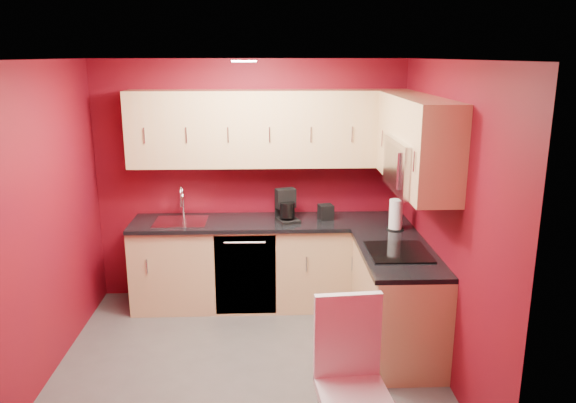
{
  "coord_description": "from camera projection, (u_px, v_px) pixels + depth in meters",
  "views": [
    {
      "loc": [
        0.18,
        -4.25,
        2.53
      ],
      "look_at": [
        0.36,
        0.55,
        1.27
      ],
      "focal_mm": 35.0,
      "sensor_mm": 36.0,
      "label": 1
    }
  ],
  "objects": [
    {
      "name": "countertop_right",
      "position": [
        398.0,
        253.0,
        4.79
      ],
      "size": [
        0.63,
        1.27,
        0.04
      ],
      "primitive_type": "cube",
      "color": "black",
      "rests_on": "base_cabinets_right"
    },
    {
      "name": "wall_front",
      "position": [
        235.0,
        304.0,
        2.98
      ],
      "size": [
        3.2,
        0.0,
        3.2
      ],
      "primitive_type": "plane",
      "rotation": [
        -1.57,
        0.0,
        0.0
      ],
      "color": "maroon",
      "rests_on": "floor"
    },
    {
      "name": "napkin_holder",
      "position": [
        326.0,
        212.0,
        5.71
      ],
      "size": [
        0.17,
        0.17,
        0.15
      ],
      "primitive_type": null,
      "rotation": [
        0.0,
        0.0,
        0.22
      ],
      "color": "black",
      "rests_on": "countertop_back"
    },
    {
      "name": "countertop_back",
      "position": [
        270.0,
        222.0,
        5.67
      ],
      "size": [
        2.8,
        0.63,
        0.04
      ],
      "primitive_type": "cube",
      "color": "black",
      "rests_on": "base_cabinets_back"
    },
    {
      "name": "coffee_maker",
      "position": [
        288.0,
        206.0,
        5.59
      ],
      "size": [
        0.27,
        0.31,
        0.33
      ],
      "primitive_type": null,
      "rotation": [
        0.0,
        0.0,
        0.33
      ],
      "color": "black",
      "rests_on": "countertop_back"
    },
    {
      "name": "dining_chair",
      "position": [
        354.0,
        387.0,
        3.48
      ],
      "size": [
        0.47,
        0.49,
        1.08
      ],
      "primitive_type": null,
      "rotation": [
        0.0,
        0.0,
        0.09
      ],
      "color": "white",
      "rests_on": "floor"
    },
    {
      "name": "microwave",
      "position": [
        417.0,
        165.0,
        4.57
      ],
      "size": [
        0.42,
        0.76,
        0.42
      ],
      "color": "silver",
      "rests_on": "upper_cabinets_right"
    },
    {
      "name": "ceiling",
      "position": [
        242.0,
        60.0,
        4.11
      ],
      "size": [
        3.2,
        3.2,
        0.0
      ],
      "primitive_type": "plane",
      "rotation": [
        3.14,
        0.0,
        0.0
      ],
      "color": "white",
      "rests_on": "wall_back"
    },
    {
      "name": "wall_left",
      "position": [
        40.0,
        225.0,
        4.38
      ],
      "size": [
        0.0,
        3.0,
        3.0
      ],
      "primitive_type": "plane",
      "rotation": [
        1.57,
        0.0,
        1.57
      ],
      "color": "maroon",
      "rests_on": "floor"
    },
    {
      "name": "upper_cabinets_right",
      "position": [
        415.0,
        134.0,
        4.75
      ],
      "size": [
        0.35,
        1.55,
        0.75
      ],
      "color": "#D6B179",
      "rests_on": "wall_right"
    },
    {
      "name": "cooktop",
      "position": [
        398.0,
        252.0,
        4.75
      ],
      "size": [
        0.5,
        0.55,
        0.01
      ],
      "primitive_type": "cube",
      "color": "black",
      "rests_on": "countertop_right"
    },
    {
      "name": "floor",
      "position": [
        248.0,
        364.0,
        4.75
      ],
      "size": [
        3.2,
        3.2,
        0.0
      ],
      "primitive_type": "plane",
      "color": "#504D4B",
      "rests_on": "ground"
    },
    {
      "name": "base_cabinets_right",
      "position": [
        397.0,
        301.0,
        4.92
      ],
      "size": [
        0.6,
        1.3,
        0.87
      ],
      "primitive_type": "cube",
      "color": "tan",
      "rests_on": "floor"
    },
    {
      "name": "wall_right",
      "position": [
        446.0,
        220.0,
        4.49
      ],
      "size": [
        0.0,
        3.0,
        3.0
      ],
      "primitive_type": "plane",
      "rotation": [
        1.57,
        0.0,
        -1.57
      ],
      "color": "maroon",
      "rests_on": "floor"
    },
    {
      "name": "dishwasher_front",
      "position": [
        245.0,
        275.0,
        5.52
      ],
      "size": [
        0.6,
        0.02,
        0.82
      ],
      "primitive_type": "cube",
      "color": "black",
      "rests_on": "base_cabinets_back"
    },
    {
      "name": "downlight",
      "position": [
        244.0,
        61.0,
        4.41
      ],
      "size": [
        0.2,
        0.2,
        0.01
      ],
      "primitive_type": "cylinder",
      "color": "white",
      "rests_on": "ceiling"
    },
    {
      "name": "upper_cabinets_back",
      "position": [
        270.0,
        128.0,
        5.57
      ],
      "size": [
        2.8,
        0.35,
        0.75
      ],
      "primitive_type": "cube",
      "color": "#D6B179",
      "rests_on": "wall_back"
    },
    {
      "name": "sink",
      "position": [
        181.0,
        218.0,
        5.65
      ],
      "size": [
        0.52,
        0.42,
        0.35
      ],
      "color": "silver",
      "rests_on": "countertop_back"
    },
    {
      "name": "base_cabinets_back",
      "position": [
        271.0,
        264.0,
        5.8
      ],
      "size": [
        2.8,
        0.6,
        0.87
      ],
      "primitive_type": "cube",
      "color": "tan",
      "rests_on": "floor"
    },
    {
      "name": "wall_back",
      "position": [
        251.0,
        181.0,
        5.88
      ],
      "size": [
        3.2,
        0.0,
        3.2
      ],
      "primitive_type": "plane",
      "rotation": [
        1.57,
        0.0,
        0.0
      ],
      "color": "maroon",
      "rests_on": "floor"
    },
    {
      "name": "paper_towel",
      "position": [
        396.0,
        215.0,
        5.35
      ],
      "size": [
        0.2,
        0.2,
        0.29
      ],
      "primitive_type": null,
      "rotation": [
        0.0,
        0.0,
        -0.19
      ],
      "color": "white",
      "rests_on": "countertop_right"
    }
  ]
}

